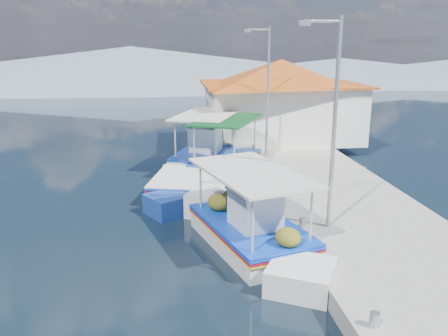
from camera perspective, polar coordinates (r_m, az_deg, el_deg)
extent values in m
plane|color=black|center=(11.94, -6.05, -13.99)|extent=(160.00, 160.00, 0.00)
cube|color=#A5A29B|center=(18.32, 12.40, -2.77)|extent=(5.00, 44.00, 0.50)
cylinder|color=#A5A8AD|center=(9.82, 18.06, -17.35)|extent=(0.20, 0.20, 0.30)
cylinder|color=#A5A8AD|center=(13.99, 9.60, -6.63)|extent=(0.20, 0.20, 0.30)
cylinder|color=#A5A8AD|center=(19.51, 4.73, -0.12)|extent=(0.20, 0.20, 0.30)
cylinder|color=#A5A8AD|center=(25.26, 2.05, 3.48)|extent=(0.20, 0.20, 0.30)
cube|color=silver|center=(13.81, 3.23, -8.69)|extent=(3.30, 4.69, 0.93)
cube|color=silver|center=(16.36, 4.45, -4.35)|extent=(2.10, 2.10, 1.03)
cube|color=silver|center=(11.39, 1.49, -14.22)|extent=(2.04, 2.04, 0.88)
cube|color=#0E3CBB|center=(13.64, 3.26, -7.04)|extent=(3.40, 4.84, 0.06)
cube|color=maroon|center=(13.67, 3.25, -7.34)|extent=(3.40, 4.84, 0.05)
cube|color=yellow|center=(13.69, 3.25, -7.61)|extent=(3.40, 4.84, 0.04)
cube|color=#0E3CBB|center=(13.61, 3.26, -6.77)|extent=(3.41, 4.80, 0.05)
cube|color=brown|center=(13.62, 3.26, -6.89)|extent=(3.11, 4.56, 0.05)
cube|color=silver|center=(13.15, 3.14, -5.19)|extent=(1.50, 1.56, 1.08)
cube|color=silver|center=(12.97, 3.17, -2.88)|extent=(1.64, 1.69, 0.06)
cylinder|color=beige|center=(15.14, 0.90, -1.41)|extent=(0.07, 0.07, 1.57)
cylinder|color=beige|center=(14.98, 7.42, -1.74)|extent=(0.07, 0.07, 1.57)
cylinder|color=beige|center=(11.83, -1.92, -6.32)|extent=(0.07, 0.07, 1.57)
cylinder|color=beige|center=(11.61, 6.48, -6.84)|extent=(0.07, 0.07, 1.57)
cube|color=silver|center=(13.11, 3.36, -0.53)|extent=(3.40, 4.73, 0.07)
ellipsoid|color=#444913|center=(14.84, 2.42, -3.82)|extent=(0.74, 0.82, 0.56)
ellipsoid|color=#444913|center=(15.25, 5.23, -3.52)|extent=(0.63, 0.69, 0.47)
ellipsoid|color=#444913|center=(11.89, 3.17, -9.00)|extent=(0.67, 0.73, 0.50)
sphere|color=#FF5508|center=(13.85, 7.64, -3.39)|extent=(0.39, 0.39, 0.39)
cube|color=silver|center=(20.95, 0.30, -0.15)|extent=(3.68, 4.60, 1.04)
cube|color=silver|center=(23.21, -3.25, 1.70)|extent=(2.02, 2.02, 1.15)
cube|color=silver|center=(18.85, 4.52, -1.97)|extent=(1.96, 1.96, 0.98)
cube|color=#0E3CBB|center=(20.83, 0.30, 1.13)|extent=(3.79, 4.74, 0.07)
cube|color=maroon|center=(20.85, 0.30, 0.89)|extent=(3.79, 4.74, 0.05)
cube|color=yellow|center=(20.87, 0.30, 0.69)|extent=(3.79, 4.74, 0.04)
cube|color=navy|center=(20.81, 0.30, 1.33)|extent=(3.79, 4.71, 0.05)
cube|color=brown|center=(20.82, 0.30, 1.24)|extent=(3.48, 4.45, 0.05)
cylinder|color=beige|center=(21.66, -4.05, 4.13)|extent=(0.08, 0.08, 1.75)
cylinder|color=beige|center=(22.50, -0.09, 4.59)|extent=(0.08, 0.08, 1.75)
cylinder|color=beige|center=(18.76, 0.77, 2.41)|extent=(0.08, 0.08, 1.75)
cylinder|color=beige|center=(19.72, 5.08, 2.99)|extent=(0.08, 0.08, 1.75)
cube|color=#0D451F|center=(20.46, 0.31, 5.99)|extent=(3.78, 4.65, 0.08)
cube|color=navy|center=(18.43, -5.27, -2.43)|extent=(2.64, 3.89, 0.99)
cube|color=navy|center=(20.61, -6.98, -0.20)|extent=(1.86, 1.86, 1.10)
cube|color=navy|center=(16.32, -3.18, -4.76)|extent=(1.81, 1.81, 0.94)
cube|color=#0E3CBB|center=(18.29, -5.30, -1.06)|extent=(2.72, 4.01, 0.06)
cube|color=maroon|center=(18.32, -5.30, -1.31)|extent=(2.72, 4.01, 0.05)
cube|color=yellow|center=(18.34, -5.29, -1.53)|extent=(2.72, 4.01, 0.04)
cube|color=silver|center=(18.27, -5.31, -0.84)|extent=(2.73, 3.98, 0.05)
cube|color=brown|center=(18.28, -5.31, -0.94)|extent=(2.48, 3.79, 0.05)
cube|color=silver|center=(22.29, -2.02, 0.80)|extent=(3.78, 4.96, 1.04)
cube|color=silver|center=(24.86, -5.06, 2.59)|extent=(2.18, 2.18, 1.15)
cube|color=silver|center=(19.86, 1.66, -1.02)|extent=(2.12, 2.12, 0.99)
cube|color=#0E3CBB|center=(22.17, -2.03, 2.00)|extent=(3.89, 5.11, 0.07)
cube|color=maroon|center=(22.19, -2.03, 1.78)|extent=(3.89, 5.11, 0.05)
cube|color=yellow|center=(22.21, -2.03, 1.59)|extent=(3.89, 5.11, 0.04)
cube|color=#0E3CBB|center=(22.15, -2.04, 2.20)|extent=(3.90, 5.08, 0.05)
cube|color=brown|center=(22.16, -2.03, 2.11)|extent=(3.57, 4.81, 0.05)
cube|color=silver|center=(21.74, -1.66, 3.49)|extent=(1.71, 1.79, 1.21)
cube|color=silver|center=(21.62, -1.67, 5.11)|extent=(1.85, 1.94, 0.07)
cylinder|color=beige|center=(23.27, -6.15, 4.88)|extent=(0.08, 0.08, 1.76)
cylinder|color=beige|center=(24.01, -2.06, 5.29)|extent=(0.08, 0.08, 1.76)
cylinder|color=beige|center=(19.94, -2.05, 3.21)|extent=(0.08, 0.08, 1.76)
cylinder|color=beige|center=(20.81, 2.51, 3.72)|extent=(0.08, 0.08, 1.76)
cube|color=silver|center=(21.83, -2.08, 6.61)|extent=(3.88, 5.00, 0.08)
cube|color=white|center=(26.45, 6.93, 6.89)|extent=(8.00, 6.00, 3.00)
cube|color=#B65119|center=(26.27, 7.04, 10.24)|extent=(8.64, 6.48, 0.10)
pyramid|color=#B65119|center=(26.22, 7.09, 11.65)|extent=(10.49, 10.49, 1.40)
cube|color=brown|center=(24.90, -1.54, 5.31)|extent=(0.06, 1.00, 2.00)
cube|color=#0E3CBB|center=(27.27, -2.04, 7.46)|extent=(0.06, 1.20, 0.90)
cylinder|color=#A5A8AD|center=(13.45, 13.42, 4.94)|extent=(0.12, 0.12, 6.00)
cylinder|color=#A5A8AD|center=(13.09, 12.07, 17.28)|extent=(1.00, 0.08, 0.08)
cube|color=#A5A8AD|center=(12.94, 9.86, 17.19)|extent=(0.30, 0.14, 0.14)
cylinder|color=#A5A8AD|center=(22.04, 5.41, 9.19)|extent=(0.12, 0.12, 6.00)
cylinder|color=#A5A8AD|center=(21.82, 4.26, 16.65)|extent=(1.00, 0.08, 0.08)
cube|color=#A5A8AD|center=(21.73, 2.91, 16.55)|extent=(0.30, 0.14, 0.14)
cone|color=slate|center=(66.70, -11.31, 12.14)|extent=(96.00, 96.00, 5.50)
cone|color=slate|center=(71.10, 14.12, 11.47)|extent=(76.80, 76.80, 3.80)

